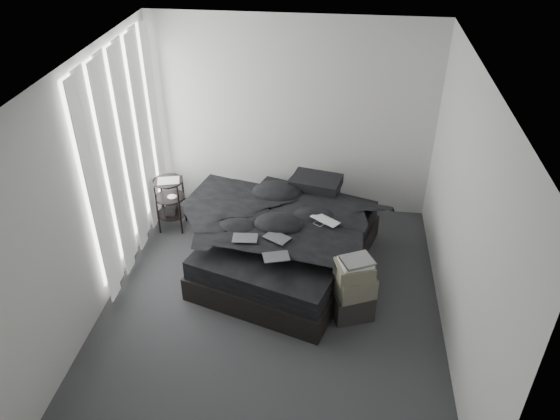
# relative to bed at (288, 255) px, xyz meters

# --- Properties ---
(floor) EXTENTS (3.60, 4.20, 0.01)m
(floor) POSITION_rel_bed_xyz_m (-0.10, -0.77, -0.14)
(floor) COLOR #343436
(floor) RESTS_ON ground
(ceiling) EXTENTS (3.60, 4.20, 0.01)m
(ceiling) POSITION_rel_bed_xyz_m (-0.10, -0.77, 2.46)
(ceiling) COLOR white
(ceiling) RESTS_ON ground
(wall_back) EXTENTS (3.60, 0.01, 2.60)m
(wall_back) POSITION_rel_bed_xyz_m (-0.10, 1.33, 1.16)
(wall_back) COLOR silver
(wall_back) RESTS_ON ground
(wall_front) EXTENTS (3.60, 0.01, 2.60)m
(wall_front) POSITION_rel_bed_xyz_m (-0.10, -2.87, 1.16)
(wall_front) COLOR silver
(wall_front) RESTS_ON ground
(wall_left) EXTENTS (0.01, 4.20, 2.60)m
(wall_left) POSITION_rel_bed_xyz_m (-1.90, -0.77, 1.16)
(wall_left) COLOR silver
(wall_left) RESTS_ON ground
(wall_right) EXTENTS (0.01, 4.20, 2.60)m
(wall_right) POSITION_rel_bed_xyz_m (1.70, -0.77, 1.16)
(wall_right) COLOR silver
(wall_right) RESTS_ON ground
(window_left) EXTENTS (0.02, 2.00, 2.30)m
(window_left) POSITION_rel_bed_xyz_m (-1.88, 0.13, 1.21)
(window_left) COLOR white
(window_left) RESTS_ON wall_left
(curtain_left) EXTENTS (0.06, 2.12, 2.48)m
(curtain_left) POSITION_rel_bed_xyz_m (-1.83, 0.13, 1.14)
(curtain_left) COLOR white
(curtain_left) RESTS_ON wall_left
(bed) EXTENTS (2.16, 2.49, 0.29)m
(bed) POSITION_rel_bed_xyz_m (0.00, 0.00, 0.00)
(bed) COLOR black
(bed) RESTS_ON floor
(mattress) EXTENTS (2.09, 2.41, 0.22)m
(mattress) POSITION_rel_bed_xyz_m (0.00, 0.00, 0.26)
(mattress) COLOR black
(mattress) RESTS_ON bed
(duvet) EXTENTS (2.03, 2.19, 0.25)m
(duvet) POSITION_rel_bed_xyz_m (-0.02, -0.05, 0.49)
(duvet) COLOR black
(duvet) RESTS_ON mattress
(pillow_lower) EXTENTS (0.73, 0.60, 0.14)m
(pillow_lower) POSITION_rel_bed_xyz_m (0.20, 0.79, 0.44)
(pillow_lower) COLOR black
(pillow_lower) RESTS_ON mattress
(pillow_upper) EXTENTS (0.66, 0.52, 0.13)m
(pillow_upper) POSITION_rel_bed_xyz_m (0.26, 0.75, 0.58)
(pillow_upper) COLOR black
(pillow_upper) RESTS_ON pillow_lower
(laptop) EXTENTS (0.40, 0.37, 0.03)m
(laptop) POSITION_rel_bed_xyz_m (0.39, -0.07, 0.63)
(laptop) COLOR silver
(laptop) RESTS_ON duvet
(comic_a) EXTENTS (0.28, 0.19, 0.01)m
(comic_a) POSITION_rel_bed_xyz_m (-0.42, -0.46, 0.62)
(comic_a) COLOR black
(comic_a) RESTS_ON duvet
(comic_b) EXTENTS (0.32, 0.28, 0.01)m
(comic_b) POSITION_rel_bed_xyz_m (-0.08, -0.40, 0.62)
(comic_b) COLOR black
(comic_b) RESTS_ON duvet
(comic_c) EXTENTS (0.30, 0.24, 0.01)m
(comic_c) POSITION_rel_bed_xyz_m (-0.04, -0.74, 0.63)
(comic_c) COLOR black
(comic_c) RESTS_ON duvet
(side_stand) EXTENTS (0.41, 0.41, 0.70)m
(side_stand) POSITION_rel_bed_xyz_m (-1.58, 0.61, 0.20)
(side_stand) COLOR black
(side_stand) RESTS_ON floor
(papers) EXTENTS (0.31, 0.26, 0.01)m
(papers) POSITION_rel_bed_xyz_m (-1.57, 0.60, 0.56)
(papers) COLOR white
(papers) RESTS_ON side_stand
(floor_books) EXTENTS (0.14, 0.19, 0.12)m
(floor_books) POSITION_rel_bed_xyz_m (-1.04, 0.21, -0.08)
(floor_books) COLOR black
(floor_books) RESTS_ON floor
(box_lower) EXTENTS (0.49, 0.44, 0.30)m
(box_lower) POSITION_rel_bed_xyz_m (0.76, -0.76, 0.01)
(box_lower) COLOR black
(box_lower) RESTS_ON floor
(box_mid) EXTENTS (0.47, 0.43, 0.23)m
(box_mid) POSITION_rel_bed_xyz_m (0.77, -0.77, 0.27)
(box_mid) COLOR #666351
(box_mid) RESTS_ON box_lower
(box_upper) EXTENTS (0.43, 0.39, 0.16)m
(box_upper) POSITION_rel_bed_xyz_m (0.75, -0.76, 0.47)
(box_upper) COLOR #666351
(box_upper) RESTS_ON box_mid
(art_book_white) EXTENTS (0.38, 0.34, 0.03)m
(art_book_white) POSITION_rel_bed_xyz_m (0.76, -0.76, 0.56)
(art_book_white) COLOR silver
(art_book_white) RESTS_ON box_upper
(art_book_snake) EXTENTS (0.38, 0.35, 0.03)m
(art_book_snake) POSITION_rel_bed_xyz_m (0.77, -0.77, 0.59)
(art_book_snake) COLOR silver
(art_book_snake) RESTS_ON art_book_white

